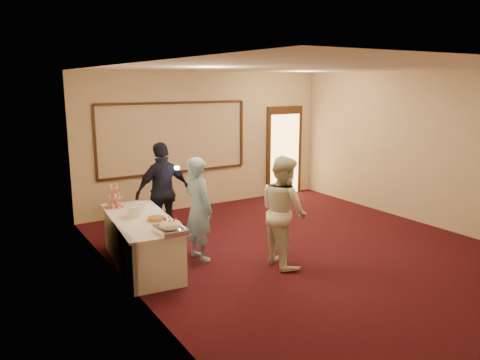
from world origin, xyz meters
The scene contains 14 objects.
floor centered at (0.00, 0.00, 0.00)m, with size 7.00×7.00×0.00m, color black.
room_walls centered at (0.00, 0.00, 2.03)m, with size 6.04×7.04×3.02m.
wall_molding centered at (-0.80, 3.47, 1.60)m, with size 3.45×0.04×1.55m.
doorway centered at (2.15, 3.45, 1.08)m, with size 1.05×0.07×2.20m.
buffet_table centered at (-2.58, 0.76, 0.39)m, with size 1.06×2.24×0.77m.
pavlova_tray centered at (-2.48, -0.13, 0.85)m, with size 0.37×0.53×0.19m.
cupcake_stand centered at (-2.74, 1.55, 0.93)m, with size 0.30×0.30×0.44m.
plate_stack_a centered at (-2.66, 0.84, 0.86)m, with size 0.21×0.21×0.17m.
plate_stack_b centered at (-2.48, 1.08, 0.85)m, with size 0.18×0.18×0.15m.
tart centered at (-2.44, 0.48, 0.80)m, with size 0.29×0.29×0.06m.
man centered at (-1.71, 0.56, 0.83)m, with size 0.60×0.40×1.65m, color #8DBCE7.
woman centered at (-0.70, -0.32, 0.85)m, with size 0.83×0.65×1.71m, color white.
guest centered at (-1.82, 1.70, 0.88)m, with size 1.04×0.43×1.77m, color black.
camera_flash centered at (-1.68, 1.41, 1.35)m, with size 0.07×0.04×0.05m, color white.
Camera 1 is at (-4.87, -5.82, 2.78)m, focal length 35.00 mm.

